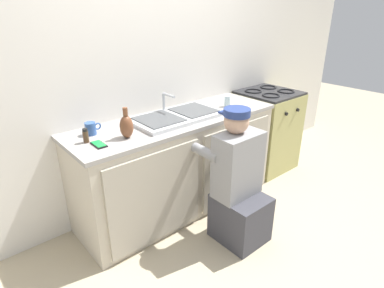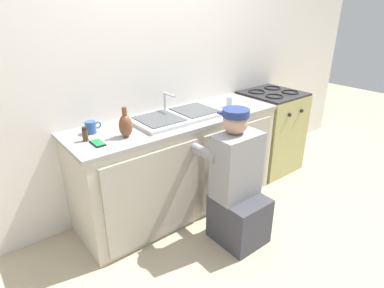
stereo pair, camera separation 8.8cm
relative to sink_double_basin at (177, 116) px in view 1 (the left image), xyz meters
name	(u,v)px [view 1 (the left image)]	position (x,y,z in m)	size (l,w,h in m)	color
ground_plane	(199,219)	(0.00, -0.30, -0.92)	(12.00, 12.00, 0.00)	tan
back_wall	(152,71)	(0.00, 0.35, 0.33)	(6.00, 0.10, 2.50)	silver
counter_cabinet	(179,166)	(0.00, -0.01, -0.48)	(1.90, 0.62, 0.86)	beige
countertop	(177,120)	(0.00, 0.00, -0.04)	(1.94, 0.62, 0.03)	#9E9993
sink_double_basin	(177,116)	(0.00, 0.00, 0.00)	(0.80, 0.44, 0.19)	silver
stove_range	(266,130)	(1.30, 0.00, -0.46)	(0.60, 0.62, 0.93)	tan
plumber_person	(238,188)	(0.09, -0.66, -0.45)	(0.42, 0.61, 1.10)	#3F3F47
spice_bottle_pepper	(86,136)	(-0.82, 0.00, 0.03)	(0.04, 0.04, 0.10)	#513823
vase_decorative	(126,126)	(-0.55, -0.11, 0.07)	(0.10, 0.10, 0.23)	brown
water_glass	(227,101)	(0.58, -0.04, 0.03)	(0.06, 0.06, 0.10)	#ADC6CC
coffee_mug	(91,129)	(-0.72, 0.12, 0.03)	(0.13, 0.08, 0.09)	#335699
cell_phone	(99,144)	(-0.77, -0.10, -0.01)	(0.07, 0.14, 0.01)	black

